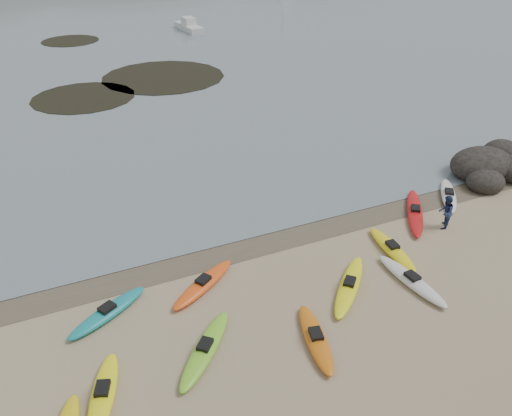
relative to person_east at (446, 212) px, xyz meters
name	(u,v)px	position (x,y,z in m)	size (l,w,h in m)	color
ground	(256,237)	(-8.06, 2.75, -0.80)	(600.00, 600.00, 0.00)	tan
wet_sand	(259,241)	(-8.06, 2.45, -0.80)	(60.00, 60.00, 0.00)	brown
kayaks	(299,289)	(-8.10, -1.31, -0.63)	(21.38, 9.99, 0.34)	red
person_east	(446,212)	(0.00, 0.00, 0.00)	(0.78, 0.61, 1.61)	navy
rock_cluster	(492,170)	(6.20, 3.06, -0.56)	(5.31, 3.91, 1.81)	black
kelp_mats	(122,74)	(-8.32, 30.93, -0.77)	(16.26, 27.71, 0.04)	black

